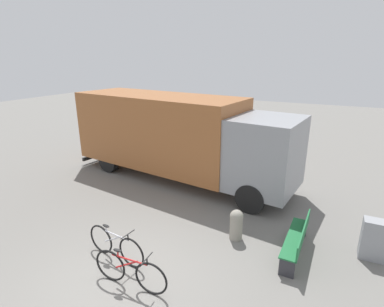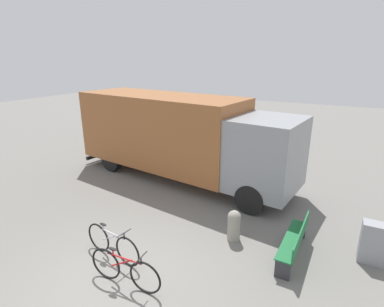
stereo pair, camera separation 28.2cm
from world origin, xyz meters
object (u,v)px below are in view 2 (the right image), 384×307
at_px(delivery_truck, 178,134).
at_px(park_bench, 296,240).
at_px(bicycle_near, 112,243).
at_px(bicycle_middle, 125,270).
at_px(utility_box, 373,243).
at_px(bollard_near_bench, 234,224).

relative_size(delivery_truck, park_bench, 4.76).
xyz_separation_m(delivery_truck, bicycle_near, (1.19, -5.28, -1.42)).
bearing_deg(bicycle_middle, utility_box, 33.16).
height_order(delivery_truck, bicycle_middle, delivery_truck).
bearing_deg(bicycle_middle, bollard_near_bench, 59.20).
bearing_deg(utility_box, delivery_truck, 159.79).
relative_size(park_bench, utility_box, 1.94).
xyz_separation_m(bicycle_near, utility_box, (5.59, 2.78, 0.11)).
relative_size(bicycle_middle, utility_box, 1.75).
bearing_deg(bollard_near_bench, park_bench, -0.08).
height_order(bollard_near_bench, utility_box, utility_box).
relative_size(bicycle_middle, bollard_near_bench, 2.09).
height_order(park_bench, bicycle_middle, bicycle_middle).
distance_m(bicycle_middle, utility_box, 5.80).
bearing_deg(bollard_near_bench, utility_box, 11.52).
xyz_separation_m(park_bench, bicycle_middle, (-3.05, -2.71, -0.07)).
height_order(bicycle_middle, utility_box, utility_box).
relative_size(bicycle_near, utility_box, 1.74).
height_order(delivery_truck, bicycle_near, delivery_truck).
xyz_separation_m(park_bench, utility_box, (1.67, 0.66, 0.04)).
bearing_deg(park_bench, bicycle_middle, 133.38).
relative_size(delivery_truck, bollard_near_bench, 11.02).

